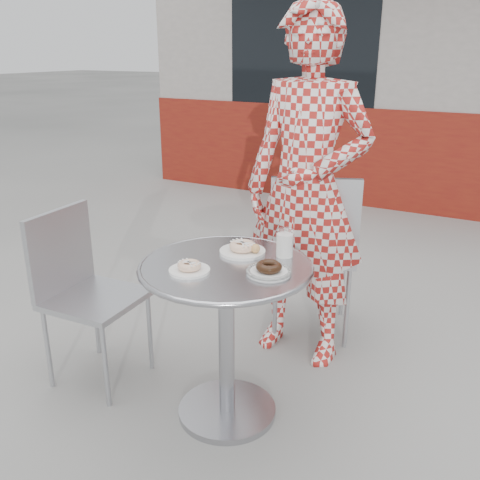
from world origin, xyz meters
The scene contains 10 objects.
ground centered at (0.00, 0.00, 0.00)m, with size 60.00×60.00×0.00m, color #9A9792.
storefront centered at (0.00, 5.56, 1.49)m, with size 6.02×4.55×3.00m.
bistro_table centered at (0.00, -0.03, 0.55)m, with size 0.72×0.72×0.73m.
chair_far centered at (0.04, 0.87, 0.29)m, with size 0.59×0.59×0.95m.
chair_left centered at (-0.70, -0.08, 0.26)m, with size 0.43×0.42×0.85m.
seated_person centered at (0.08, 0.64, 0.89)m, with size 0.65×0.43×1.79m, color maroon.
plate_far centered at (0.00, 0.12, 0.75)m, with size 0.20×0.20×0.05m.
plate_near centered at (-0.09, -0.16, 0.74)m, with size 0.16×0.16×0.04m.
plate_checker centered at (0.20, -0.03, 0.74)m, with size 0.18×0.18×0.05m.
milk_cup centered at (0.17, 0.17, 0.78)m, with size 0.08×0.08×0.12m.
Camera 1 is at (1.01, -1.77, 1.56)m, focal length 40.00 mm.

